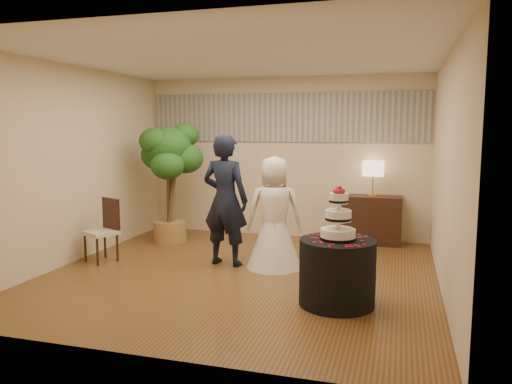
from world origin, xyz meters
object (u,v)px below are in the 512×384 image
(console, at_px, (372,220))
(side_chair, at_px, (101,231))
(cake_table, at_px, (337,272))
(table_lamp, at_px, (373,179))
(groom, at_px, (225,200))
(wedding_cake, at_px, (338,213))
(ficus_tree, at_px, (169,182))
(bride, at_px, (274,212))

(console, bearing_deg, side_chair, -148.57)
(cake_table, height_order, table_lamp, table_lamp)
(groom, distance_m, table_lamp, 2.69)
(groom, xyz_separation_m, wedding_cake, (1.71, -1.18, 0.10))
(groom, bearing_deg, wedding_cake, 152.35)
(table_lamp, relative_size, ficus_tree, 0.28)
(cake_table, bearing_deg, side_chair, 166.80)
(ficus_tree, bearing_deg, bride, -26.33)
(ficus_tree, bearing_deg, console, 13.72)
(bride, height_order, side_chair, bride)
(console, bearing_deg, bride, -123.43)
(groom, distance_m, ficus_tree, 1.76)
(bride, xyz_separation_m, side_chair, (-2.47, -0.42, -0.32))
(console, relative_size, ficus_tree, 0.47)
(cake_table, xyz_separation_m, table_lamp, (0.19, 3.07, 0.73))
(groom, xyz_separation_m, cake_table, (1.71, -1.18, -0.56))
(groom, xyz_separation_m, console, (1.90, 1.89, -0.52))
(console, relative_size, table_lamp, 1.66)
(bride, height_order, console, bride)
(wedding_cake, height_order, ficus_tree, ficus_tree)
(bride, distance_m, console, 2.23)
(table_lamp, bearing_deg, wedding_cake, -93.56)
(ficus_tree, bearing_deg, wedding_cake, -36.16)
(side_chair, bearing_deg, groom, 36.56)
(wedding_cake, relative_size, ficus_tree, 0.29)
(wedding_cake, distance_m, side_chair, 3.63)
(bride, relative_size, console, 1.61)
(wedding_cake, xyz_separation_m, table_lamp, (0.19, 3.07, 0.07))
(console, bearing_deg, wedding_cake, -93.62)
(wedding_cake, height_order, side_chair, wedding_cake)
(cake_table, bearing_deg, console, 86.44)
(groom, distance_m, wedding_cake, 2.08)
(groom, distance_m, cake_table, 2.15)
(side_chair, bearing_deg, table_lamp, 56.44)
(wedding_cake, bearing_deg, console, 86.44)
(cake_table, relative_size, console, 0.86)
(console, height_order, side_chair, side_chair)
(wedding_cake, relative_size, console, 0.61)
(wedding_cake, height_order, console, wedding_cake)
(cake_table, distance_m, ficus_tree, 3.90)
(cake_table, height_order, wedding_cake, wedding_cake)
(groom, relative_size, table_lamp, 3.18)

